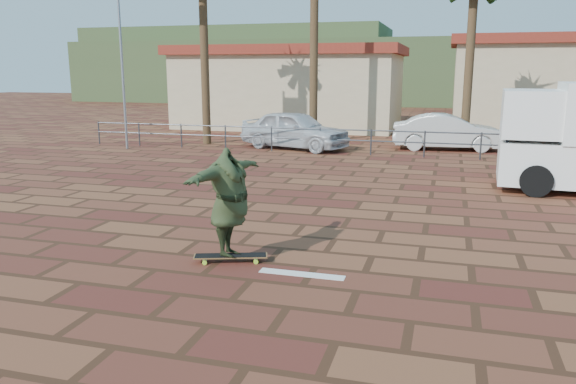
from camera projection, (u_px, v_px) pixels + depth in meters
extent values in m
plane|color=brown|center=(281.00, 248.00, 10.34)|extent=(120.00, 120.00, 0.00)
cube|color=white|center=(302.00, 274.00, 9.02)|extent=(1.40, 0.22, 0.01)
cylinder|color=#47494F|center=(99.00, 133.00, 24.73)|extent=(0.06, 0.06, 1.00)
cylinder|color=#47494F|center=(139.00, 134.00, 24.19)|extent=(0.06, 0.06, 1.00)
cylinder|color=#47494F|center=(181.00, 136.00, 23.65)|extent=(0.06, 0.06, 1.00)
cylinder|color=#47494F|center=(225.00, 137.00, 23.12)|extent=(0.06, 0.06, 1.00)
cylinder|color=#47494F|center=(272.00, 139.00, 22.58)|extent=(0.06, 0.06, 1.00)
cylinder|color=#47494F|center=(320.00, 140.00, 22.04)|extent=(0.06, 0.06, 1.00)
cylinder|color=#47494F|center=(371.00, 142.00, 21.50)|extent=(0.06, 0.06, 1.00)
cylinder|color=#47494F|center=(424.00, 144.00, 20.96)|extent=(0.06, 0.06, 1.00)
cylinder|color=#47494F|center=(481.00, 146.00, 20.42)|extent=(0.06, 0.06, 1.00)
cylinder|color=#47494F|center=(540.00, 148.00, 19.89)|extent=(0.06, 0.06, 1.00)
cylinder|color=#47494F|center=(371.00, 131.00, 21.40)|extent=(24.00, 0.05, 0.05)
cylinder|color=#47494F|center=(371.00, 141.00, 21.49)|extent=(24.00, 0.05, 0.05)
cylinder|color=gray|center=(121.00, 50.00, 22.51)|extent=(0.10, 0.10, 8.00)
cylinder|color=brown|center=(205.00, 63.00, 24.29)|extent=(0.36, 0.36, 7.00)
cylinder|color=brown|center=(314.00, 49.00, 24.36)|extent=(0.36, 0.36, 8.20)
cylinder|color=brown|center=(469.00, 69.00, 23.26)|extent=(0.36, 0.36, 6.50)
cube|color=beige|center=(291.00, 91.00, 32.19)|extent=(12.00, 7.00, 4.00)
cube|color=maroon|center=(291.00, 51.00, 31.71)|extent=(12.60, 7.60, 0.50)
cube|color=beige|center=(551.00, 88.00, 30.24)|extent=(10.00, 6.00, 4.50)
cube|color=maroon|center=(555.00, 40.00, 29.71)|extent=(10.60, 6.60, 0.50)
cube|color=#384C28|center=(423.00, 72.00, 56.66)|extent=(70.00, 18.00, 6.00)
cube|color=#384C28|center=(240.00, 63.00, 68.00)|extent=(35.00, 14.00, 8.00)
cube|color=olive|center=(231.00, 256.00, 9.58)|extent=(1.27, 0.66, 0.02)
cube|color=black|center=(231.00, 255.00, 9.58)|extent=(1.22, 0.63, 0.00)
cube|color=silver|center=(205.00, 258.00, 9.57)|extent=(0.13, 0.22, 0.03)
cube|color=silver|center=(256.00, 257.00, 9.61)|extent=(0.13, 0.22, 0.03)
cylinder|color=#B5EE32|center=(205.00, 263.00, 9.45)|extent=(0.09, 0.06, 0.08)
cylinder|color=#B5EE32|center=(206.00, 258.00, 9.69)|extent=(0.09, 0.06, 0.08)
cylinder|color=#B5EE32|center=(256.00, 262.00, 9.49)|extent=(0.09, 0.06, 0.08)
cylinder|color=#B5EE32|center=(256.00, 257.00, 9.74)|extent=(0.09, 0.06, 0.08)
imported|color=#2D3A1F|center=(229.00, 202.00, 9.38)|extent=(0.92, 2.34, 1.85)
cube|color=white|center=(535.00, 113.00, 15.17)|extent=(1.78, 2.37, 1.24)
cube|color=black|center=(507.00, 130.00, 15.49)|extent=(0.16, 1.76, 0.67)
cylinder|color=black|center=(536.00, 181.00, 14.49)|extent=(0.84, 0.34, 0.83)
cylinder|color=black|center=(530.00, 167.00, 16.49)|extent=(0.84, 0.34, 0.83)
imported|color=silver|center=(295.00, 130.00, 23.27)|extent=(4.97, 3.12, 1.58)
imported|color=silver|center=(448.00, 132.00, 22.94)|extent=(4.53, 1.90, 1.46)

